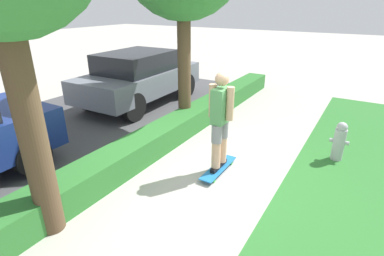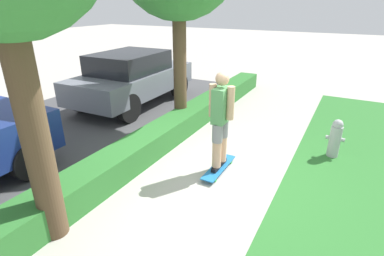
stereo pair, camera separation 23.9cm
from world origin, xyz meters
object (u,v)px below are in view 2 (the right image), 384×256
at_px(parked_car_middle, 132,77).
at_px(fire_hydrant, 335,138).
at_px(skateboard, 219,167).
at_px(skater_person, 221,119).

xyz_separation_m(parked_car_middle, fire_hydrant, (-0.75, -5.61, -0.43)).
xyz_separation_m(skateboard, parked_car_middle, (2.37, 3.85, 0.75)).
height_order(skateboard, skater_person, skater_person).
bearing_deg(parked_car_middle, skater_person, -123.20).
distance_m(parked_car_middle, fire_hydrant, 5.68).
relative_size(parked_car_middle, fire_hydrant, 5.24).
bearing_deg(skater_person, fire_hydrant, -47.58).
bearing_deg(parked_car_middle, skateboard, -123.20).
bearing_deg(parked_car_middle, fire_hydrant, -99.20).
bearing_deg(fire_hydrant, parked_car_middle, 82.34).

